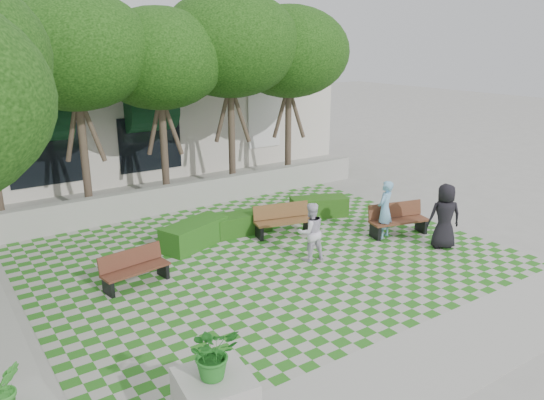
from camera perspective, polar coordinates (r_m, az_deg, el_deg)
ground at (r=13.63m, az=1.85°, el=-7.52°), size 90.00×90.00×0.00m
lawn at (r=14.37m, az=-0.52°, el=-6.13°), size 12.00×12.00×0.00m
sidewalk_south at (r=10.68m, az=17.54°, el=-15.81°), size 16.00×2.00×0.01m
retaining_wall at (r=18.52m, az=-9.55°, el=0.43°), size 15.00×0.36×0.90m
bench_east at (r=16.28m, az=13.37°, el=-2.10°), size 1.90×1.03×0.95m
bench_mid at (r=15.82m, az=1.21°, el=-2.22°), size 1.85×0.98×0.93m
bench_west at (r=13.10m, az=-14.56°, el=-7.17°), size 1.69×0.78×0.86m
hedge_east at (r=17.57m, az=5.07°, el=-0.73°), size 1.98×1.37×0.64m
hedge_midright at (r=16.01m, az=-3.33°, el=-2.52°), size 1.81×0.78×0.62m
hedge_midleft at (r=15.16m, az=-8.32°, el=-3.65°), size 2.19×1.48×0.71m
planter_front at (r=8.19m, az=-6.18°, el=-19.96°), size 1.13×1.13×1.82m
person_blue at (r=15.81m, az=12.04°, el=-1.02°), size 0.73×0.60×1.73m
person_dark at (r=15.47m, az=18.07°, el=-1.67°), size 1.08×0.97×1.85m
person_white at (r=13.96m, az=4.17°, el=-3.43°), size 0.87×0.74×1.58m
tree_row at (r=16.86m, az=-15.90°, el=14.76°), size 17.70×13.40×7.41m
building at (r=25.64m, az=-15.50°, el=9.35°), size 18.00×8.92×5.15m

